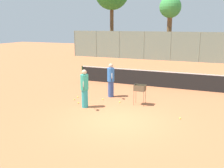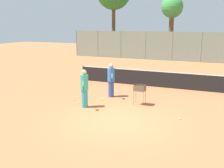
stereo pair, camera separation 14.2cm
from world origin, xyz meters
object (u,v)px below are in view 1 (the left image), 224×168
(tennis_net, at_px, (157,78))
(player_red_cap, at_px, (111,80))
(player_white_outfit, at_px, (85,88))
(ball_cart, at_px, (140,89))

(tennis_net, xyz_separation_m, player_red_cap, (-1.82, -3.38, 0.42))
(tennis_net, bearing_deg, player_red_cap, -118.37)
(tennis_net, relative_size, player_white_outfit, 5.89)
(player_red_cap, xyz_separation_m, ball_cart, (1.93, -0.83, -0.18))
(player_red_cap, distance_m, ball_cart, 2.11)
(player_red_cap, relative_size, ball_cart, 1.83)
(player_red_cap, bearing_deg, ball_cart, 38.18)
(tennis_net, relative_size, player_red_cap, 5.86)
(tennis_net, xyz_separation_m, player_white_outfit, (-2.25, -5.66, 0.41))
(tennis_net, height_order, player_white_outfit, player_white_outfit)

